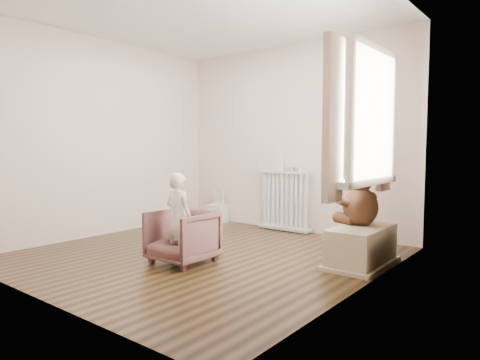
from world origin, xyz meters
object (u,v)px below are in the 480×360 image
Objects in this scene: toy_bench at (361,245)px; plush_cat at (372,166)px; radiator at (284,203)px; child at (179,217)px; toy_vanity at (217,204)px; teddy_bear at (361,197)px; armchair at (182,237)px.

toy_bench is 0.82m from plush_cat.
child is at bearing -87.79° from radiator.
child is (1.31, -2.08, 0.20)m from toy_vanity.
toy_vanity is at bearing -58.30° from child.
child is 1.84m from toy_bench.
teddy_bear is (1.49, -0.92, 0.28)m from radiator.
radiator is 1.46× the size of teddy_bear.
toy_bench is at bearing 34.80° from armchair.
armchair is at bearing -87.74° from radiator.
armchair is at bearing -144.64° from toy_bench.
armchair reaches higher than toy_bench.
child is 1.57× the size of teddy_bear.
radiator is at bearing 166.99° from teddy_bear.
radiator is 0.93× the size of child.
child is 1.85m from teddy_bear.
toy_vanity is at bearing -179.16° from plush_cat.
child reaches higher than radiator.
toy_vanity is 2.94m from toy_bench.
toy_vanity is 0.59× the size of toy_bench.
child is at bearing -57.74° from toy_vanity.
radiator is at bearing 1.40° from toy_vanity.
radiator is 1.02× the size of toy_bench.
child reaches higher than toy_bench.
plush_cat is at bearing -42.37° from toy_bench.
toy_bench is (1.46, 1.04, -0.07)m from armchair.
teddy_bear reaches higher than child.
radiator reaches higher than toy_bench.
toy_bench is 1.43× the size of teddy_bear.
radiator is 1.86m from toy_bench.
plush_cat is (1.60, 0.91, 0.73)m from armchair.
radiator is at bearing 91.70° from armchair.
teddy_bear reaches higher than armchair.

